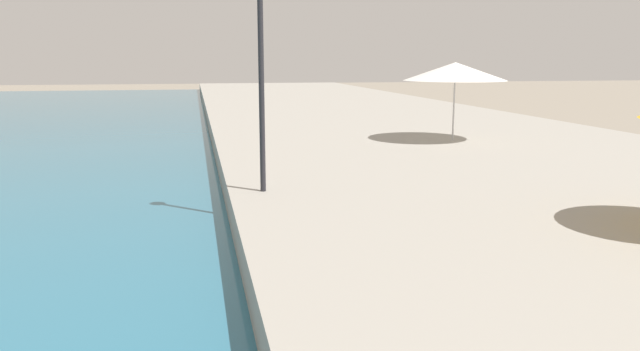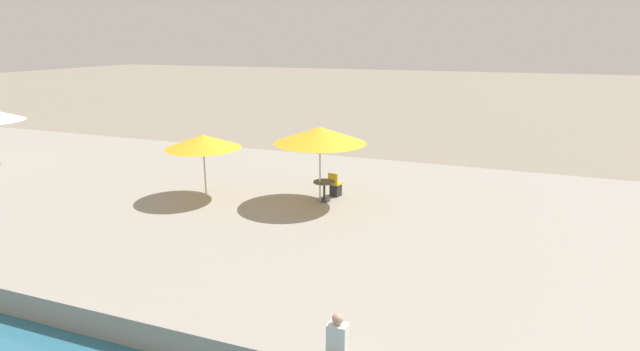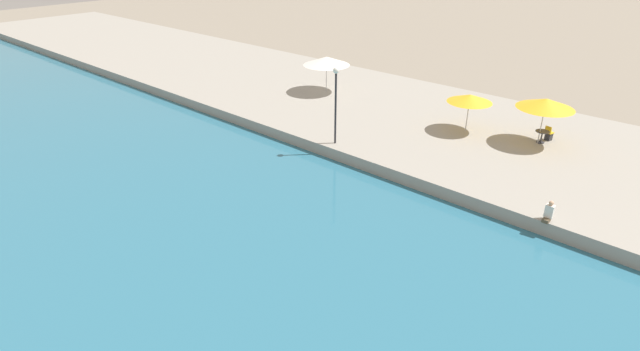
{
  "view_description": "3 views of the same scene",
  "coord_description": "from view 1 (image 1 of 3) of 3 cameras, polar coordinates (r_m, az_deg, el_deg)",
  "views": [
    {
      "loc": [
        -0.65,
        7.7,
        3.58
      ],
      "look_at": [
        1.5,
        18.42,
        1.53
      ],
      "focal_mm": 35.0,
      "sensor_mm": 36.0,
      "label": 1
    },
    {
      "loc": [
        -7.29,
        5.88,
        6.44
      ],
      "look_at": [
        8.76,
        11.99,
        1.73
      ],
      "focal_mm": 28.0,
      "sensor_mm": 36.0,
      "label": 2
    },
    {
      "loc": [
        -20.36,
        3.44,
        12.23
      ],
      "look_at": [
        -4.0,
        18.0,
        1.33
      ],
      "focal_mm": 28.0,
      "sensor_mm": 36.0,
      "label": 3
    }
  ],
  "objects": [
    {
      "name": "cafe_umbrella_striped",
      "position": [
        22.41,
        12.26,
        9.28
      ],
      "size": [
        3.58,
        3.58,
        2.73
      ],
      "color": "#B7B7B7",
      "rests_on": "quay_promenade"
    },
    {
      "name": "quay_promenade",
      "position": [
        30.72,
        5.09,
        4.6
      ],
      "size": [
        16.0,
        90.0,
        0.73
      ],
      "color": "gray",
      "rests_on": "ground_plane"
    },
    {
      "name": "lamppost",
      "position": [
        13.4,
        -5.44,
        11.62
      ],
      "size": [
        0.36,
        0.36,
        4.56
      ],
      "color": "#232328",
      "rests_on": "quay_promenade"
    }
  ]
}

